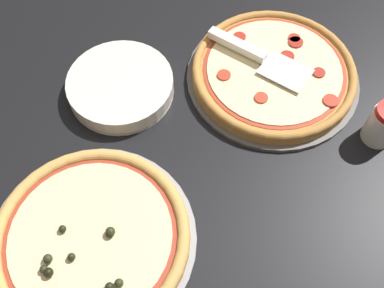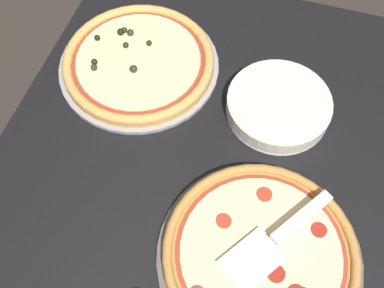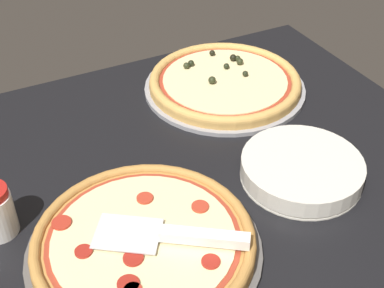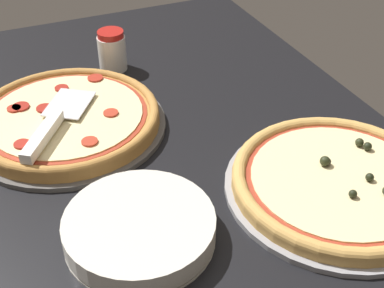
# 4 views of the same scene
# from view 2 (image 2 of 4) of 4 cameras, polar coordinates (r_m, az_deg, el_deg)

# --- Properties ---
(ground_plane) EXTENTS (1.24, 1.11, 0.04)m
(ground_plane) POSITION_cam_2_polar(r_m,az_deg,el_deg) (0.94, 6.51, -8.21)
(ground_plane) COLOR black
(pizza_pan_front) EXTENTS (0.39, 0.39, 0.01)m
(pizza_pan_front) POSITION_cam_2_polar(r_m,az_deg,el_deg) (0.89, 8.50, -13.93)
(pizza_pan_front) COLOR #565451
(pizza_pan_front) RESTS_ON ground_plane
(pizza_front) EXTENTS (0.37, 0.37, 0.03)m
(pizza_front) POSITION_cam_2_polar(r_m,az_deg,el_deg) (0.87, 8.69, -13.55)
(pizza_front) COLOR #B77F3D
(pizza_front) RESTS_ON pizza_pan_front
(pizza_pan_back) EXTENTS (0.38, 0.38, 0.01)m
(pizza_pan_back) POSITION_cam_2_polar(r_m,az_deg,el_deg) (1.11, -6.71, 9.83)
(pizza_pan_back) COLOR #939399
(pizza_pan_back) RESTS_ON ground_plane
(pizza_back) EXTENTS (0.36, 0.36, 0.04)m
(pizza_back) POSITION_cam_2_polar(r_m,az_deg,el_deg) (1.09, -6.82, 10.43)
(pizza_back) COLOR tan
(pizza_back) RESTS_ON pizza_pan_back
(serving_spatula) EXTENTS (0.23, 0.18, 0.02)m
(serving_spatula) POSITION_cam_2_polar(r_m,az_deg,el_deg) (0.87, 12.37, -10.29)
(serving_spatula) COLOR silver
(serving_spatula) RESTS_ON pizza_front
(plate_stack) EXTENTS (0.23, 0.23, 0.04)m
(plate_stack) POSITION_cam_2_polar(r_m,az_deg,el_deg) (1.03, 10.93, 4.79)
(plate_stack) COLOR silver
(plate_stack) RESTS_ON ground_plane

